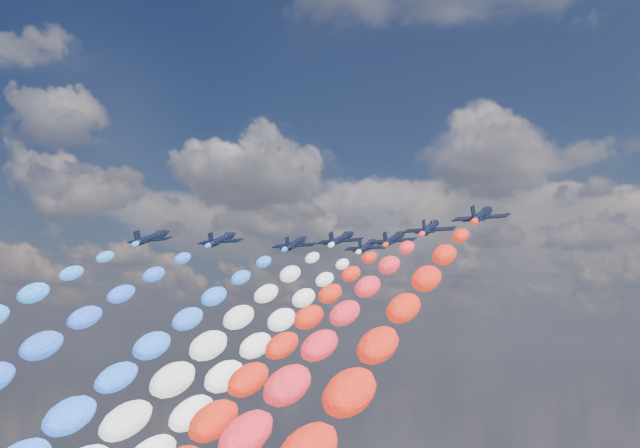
% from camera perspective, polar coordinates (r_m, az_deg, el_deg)
% --- Properties ---
extents(jet_0, '(9.61, 12.98, 6.91)m').
position_cam_1_polar(jet_0, '(165.30, -12.02, -0.97)').
color(jet_0, black).
extents(jet_1, '(10.04, 13.29, 6.91)m').
position_cam_1_polar(jet_1, '(165.51, -7.07, -1.11)').
color(jet_1, black).
extents(jet_2, '(10.25, 13.44, 6.91)m').
position_cam_1_polar(jet_2, '(170.65, -1.76, -1.41)').
color(jet_2, black).
extents(trail_2, '(6.36, 121.01, 66.67)m').
position_cam_1_polar(trail_2, '(117.50, -16.12, -13.35)').
color(trail_2, '#2668FF').
extents(jet_3, '(10.07, 13.31, 6.91)m').
position_cam_1_polar(jet_3, '(163.26, 1.54, -1.07)').
color(jet_3, black).
extents(trail_3, '(6.36, 121.01, 66.67)m').
position_cam_1_polar(trail_3, '(108.01, -12.18, -13.92)').
color(trail_3, silver).
extents(jet_4, '(9.84, 13.15, 6.91)m').
position_cam_1_polar(jet_4, '(175.19, 3.42, -1.59)').
color(jet_4, black).
extents(trail_4, '(6.36, 121.01, 66.67)m').
position_cam_1_polar(trail_4, '(118.55, -8.02, -13.56)').
color(trail_4, white).
extents(jet_5, '(10.14, 13.36, 6.91)m').
position_cam_1_polar(jet_5, '(163.86, 5.34, -1.06)').
color(jet_5, black).
extents(trail_5, '(6.36, 121.01, 66.67)m').
position_cam_1_polar(trail_5, '(106.28, -6.28, -14.15)').
color(trail_5, red).
extents(jet_6, '(10.07, 13.31, 6.91)m').
position_cam_1_polar(jet_6, '(149.26, 7.93, -0.26)').
color(jet_6, black).
extents(trail_6, '(6.36, 121.01, 66.67)m').
position_cam_1_polar(trail_6, '(90.48, -3.89, -15.13)').
color(trail_6, red).
extents(jet_7, '(10.23, 13.42, 6.91)m').
position_cam_1_polar(jet_7, '(136.48, 11.54, 0.64)').
color(jet_7, black).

